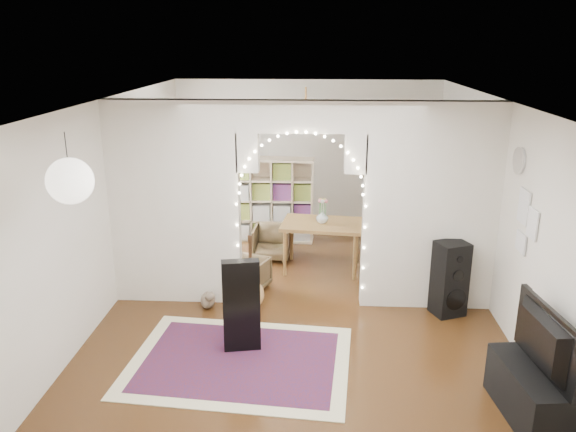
# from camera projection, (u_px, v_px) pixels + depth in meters

# --- Properties ---
(floor) EXTENTS (7.50, 7.50, 0.00)m
(floor) POSITION_uv_depth(u_px,v_px,m) (300.00, 301.00, 7.64)
(floor) COLOR black
(floor) RESTS_ON ground
(ceiling) EXTENTS (5.00, 7.50, 0.02)m
(ceiling) POSITION_uv_depth(u_px,v_px,m) (302.00, 100.00, 6.83)
(ceiling) COLOR white
(ceiling) RESTS_ON wall_back
(wall_back) EXTENTS (5.00, 0.02, 2.70)m
(wall_back) POSITION_uv_depth(u_px,v_px,m) (307.00, 151.00, 10.81)
(wall_back) COLOR silver
(wall_back) RESTS_ON floor
(wall_front) EXTENTS (5.00, 0.02, 2.70)m
(wall_front) POSITION_uv_depth(u_px,v_px,m) (282.00, 368.00, 3.67)
(wall_front) COLOR silver
(wall_front) RESTS_ON floor
(wall_left) EXTENTS (0.02, 7.50, 2.70)m
(wall_left) POSITION_uv_depth(u_px,v_px,m) (111.00, 203.00, 7.37)
(wall_left) COLOR silver
(wall_left) RESTS_ON floor
(wall_right) EXTENTS (0.02, 7.50, 2.70)m
(wall_right) POSITION_uv_depth(u_px,v_px,m) (498.00, 209.00, 7.11)
(wall_right) COLOR silver
(wall_right) RESTS_ON floor
(divider_wall) EXTENTS (5.00, 0.20, 2.70)m
(divider_wall) POSITION_uv_depth(u_px,v_px,m) (301.00, 201.00, 7.21)
(divider_wall) COLOR silver
(divider_wall) RESTS_ON floor
(fairy_lights) EXTENTS (1.64, 0.04, 1.60)m
(fairy_lights) POSITION_uv_depth(u_px,v_px,m) (301.00, 194.00, 7.05)
(fairy_lights) COLOR #FFEABF
(fairy_lights) RESTS_ON divider_wall
(window) EXTENTS (0.04, 1.20, 1.40)m
(window) POSITION_uv_depth(u_px,v_px,m) (152.00, 163.00, 9.04)
(window) COLOR white
(window) RESTS_ON wall_left
(wall_clock) EXTENTS (0.03, 0.31, 0.31)m
(wall_clock) POSITION_uv_depth(u_px,v_px,m) (520.00, 161.00, 6.31)
(wall_clock) COLOR white
(wall_clock) RESTS_ON wall_right
(picture_frames) EXTENTS (0.02, 0.50, 0.70)m
(picture_frames) POSITION_uv_depth(u_px,v_px,m) (525.00, 222.00, 6.11)
(picture_frames) COLOR white
(picture_frames) RESTS_ON wall_right
(paper_lantern) EXTENTS (0.40, 0.40, 0.40)m
(paper_lantern) POSITION_uv_depth(u_px,v_px,m) (70.00, 181.00, 4.78)
(paper_lantern) COLOR white
(paper_lantern) RESTS_ON ceiling
(ceiling_fan) EXTENTS (1.10, 1.10, 0.30)m
(ceiling_fan) POSITION_uv_depth(u_px,v_px,m) (306.00, 106.00, 8.83)
(ceiling_fan) COLOR #C88B42
(ceiling_fan) RESTS_ON ceiling
(area_rug) EXTENTS (2.54, 1.99, 0.02)m
(area_rug) POSITION_uv_depth(u_px,v_px,m) (240.00, 361.00, 6.21)
(area_rug) COLOR maroon
(area_rug) RESTS_ON floor
(guitar_case) EXTENTS (0.44, 0.22, 1.09)m
(guitar_case) POSITION_uv_depth(u_px,v_px,m) (241.00, 306.00, 6.29)
(guitar_case) COLOR black
(guitar_case) RESTS_ON floor
(acoustic_guitar) EXTENTS (0.37, 0.23, 0.87)m
(acoustic_guitar) POSITION_uv_depth(u_px,v_px,m) (251.00, 282.00, 7.32)
(acoustic_guitar) COLOR #B77F49
(acoustic_guitar) RESTS_ON floor
(tabby_cat) EXTENTS (0.29, 0.43, 0.29)m
(tabby_cat) POSITION_uv_depth(u_px,v_px,m) (208.00, 299.00, 7.42)
(tabby_cat) COLOR brown
(tabby_cat) RESTS_ON floor
(floor_speaker) EXTENTS (0.48, 0.45, 0.98)m
(floor_speaker) POSITION_uv_depth(u_px,v_px,m) (450.00, 279.00, 7.15)
(floor_speaker) COLOR black
(floor_speaker) RESTS_ON floor
(media_console) EXTENTS (0.51, 1.04, 0.50)m
(media_console) POSITION_uv_depth(u_px,v_px,m) (527.00, 393.00, 5.23)
(media_console) COLOR black
(media_console) RESTS_ON floor
(tv) EXTENTS (0.27, 1.08, 0.62)m
(tv) POSITION_uv_depth(u_px,v_px,m) (535.00, 340.00, 5.06)
(tv) COLOR black
(tv) RESTS_ON media_console
(bookcase) EXTENTS (1.45, 0.45, 1.47)m
(bookcase) POSITION_uv_depth(u_px,v_px,m) (272.00, 200.00, 9.78)
(bookcase) COLOR beige
(bookcase) RESTS_ON floor
(dining_table) EXTENTS (1.28, 0.93, 0.76)m
(dining_table) POSITION_uv_depth(u_px,v_px,m) (322.00, 227.00, 8.51)
(dining_table) COLOR brown
(dining_table) RESTS_ON floor
(flower_vase) EXTENTS (0.20, 0.20, 0.19)m
(flower_vase) POSITION_uv_depth(u_px,v_px,m) (322.00, 217.00, 8.46)
(flower_vase) COLOR silver
(flower_vase) RESTS_ON dining_table
(dining_chair_left) EXTENTS (0.64, 0.65, 0.46)m
(dining_chair_left) POSITION_uv_depth(u_px,v_px,m) (249.00, 274.00, 7.95)
(dining_chair_left) COLOR #4C3D26
(dining_chair_left) RESTS_ON floor
(dining_chair_right) EXTENTS (0.60, 0.62, 0.54)m
(dining_chair_right) POSITION_uv_depth(u_px,v_px,m) (272.00, 242.00, 9.08)
(dining_chair_right) COLOR #4C3D26
(dining_chair_right) RESTS_ON floor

